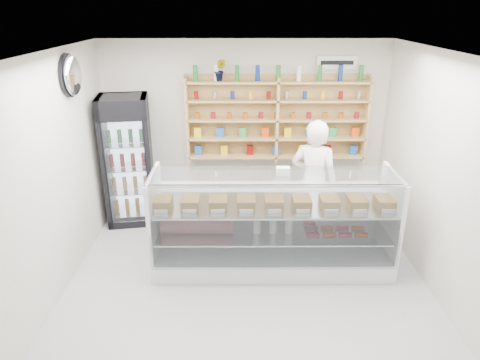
{
  "coord_description": "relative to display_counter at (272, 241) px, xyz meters",
  "views": [
    {
      "loc": [
        -0.11,
        -4.22,
        3.26
      ],
      "look_at": [
        -0.09,
        0.9,
        1.16
      ],
      "focal_mm": 32.0,
      "sensor_mm": 36.0,
      "label": 1
    }
  ],
  "objects": [
    {
      "name": "room",
      "position": [
        -0.34,
        -0.7,
        1.03
      ],
      "size": [
        5.0,
        5.0,
        5.0
      ],
      "color": "#A0A0A4",
      "rests_on": "ground"
    },
    {
      "name": "display_counter",
      "position": [
        0.0,
        0.0,
        0.0
      ],
      "size": [
        3.08,
        0.92,
        1.34
      ],
      "color": "white",
      "rests_on": "floor"
    },
    {
      "name": "shop_worker",
      "position": [
        0.63,
        0.69,
        0.55
      ],
      "size": [
        0.79,
        0.67,
        1.84
      ],
      "primitive_type": "imported",
      "rotation": [
        0.0,
        0.0,
        2.73
      ],
      "color": "white",
      "rests_on": "floor"
    },
    {
      "name": "drinks_cooler",
      "position": [
        -2.17,
        1.37,
        0.65
      ],
      "size": [
        0.83,
        0.81,
        2.02
      ],
      "rotation": [
        0.0,
        0.0,
        0.16
      ],
      "color": "black",
      "rests_on": "floor"
    },
    {
      "name": "wall_shelving",
      "position": [
        0.16,
        1.64,
        1.23
      ],
      "size": [
        2.84,
        0.28,
        1.33
      ],
      "color": "tan",
      "rests_on": "back_wall"
    },
    {
      "name": "potted_plant",
      "position": [
        -0.72,
        1.64,
        1.99
      ],
      "size": [
        0.18,
        0.15,
        0.33
      ],
      "primitive_type": "imported",
      "rotation": [
        0.0,
        0.0,
        -0.02
      ],
      "color": "#1E6626",
      "rests_on": "wall_shelving"
    },
    {
      "name": "security_mirror",
      "position": [
        -2.51,
        0.5,
        2.08
      ],
      "size": [
        0.15,
        0.5,
        0.5
      ],
      "primitive_type": "ellipsoid",
      "color": "silver",
      "rests_on": "left_wall"
    },
    {
      "name": "wall_sign",
      "position": [
        1.06,
        1.77,
        2.08
      ],
      "size": [
        0.62,
        0.03,
        0.2
      ],
      "primitive_type": "cube",
      "color": "white",
      "rests_on": "back_wall"
    }
  ]
}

